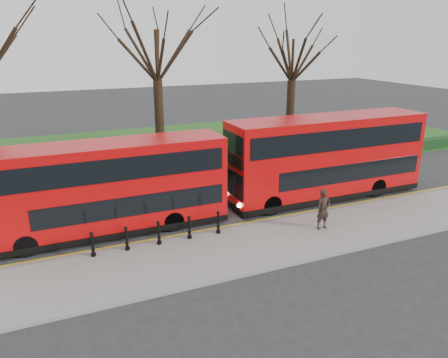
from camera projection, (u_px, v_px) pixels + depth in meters
name	position (u px, v px, depth m)	size (l,w,h in m)	color
ground	(179.00, 230.00, 20.20)	(120.00, 120.00, 0.00)	#28282B
pavement	(201.00, 257.00, 17.56)	(60.00, 4.00, 0.15)	gray
kerb	(185.00, 237.00, 19.30)	(60.00, 0.25, 0.16)	slate
grass_verge	(118.00, 154.00, 33.28)	(60.00, 18.00, 0.06)	#1F521B
hedge	(143.00, 180.00, 26.01)	(60.00, 0.90, 0.80)	black
yellow_line_outer	(183.00, 236.00, 19.59)	(60.00, 0.10, 0.01)	yellow
yellow_line_inner	(182.00, 234.00, 19.76)	(60.00, 0.10, 0.01)	yellow
tree_mid	(156.00, 50.00, 27.28)	(6.82, 6.82, 10.65)	black
tree_right	(293.00, 55.00, 31.21)	(6.39, 6.39, 9.98)	black
bollard_row	(159.00, 233.00, 18.34)	(5.57, 0.15, 1.00)	black
bus_lead	(110.00, 188.00, 19.41)	(10.42, 2.40, 4.15)	#BE080A
bus_rear	(326.00, 158.00, 23.70)	(11.26, 2.59, 4.48)	#BE080A
pedestrian	(323.00, 209.00, 19.71)	(0.69, 0.45, 1.88)	black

